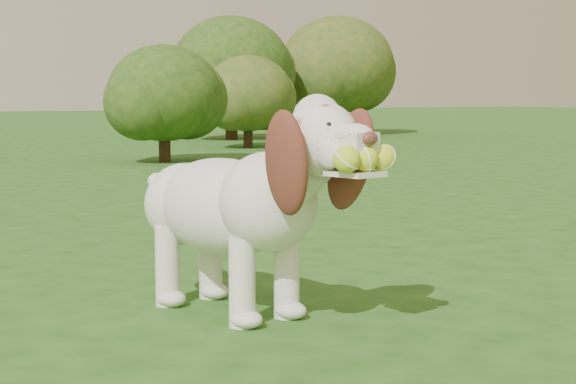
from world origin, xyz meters
TOP-DOWN VIEW (x-y plane):
  - ground at (0.00, 0.00)m, footprint 80.00×80.00m
  - dog at (-0.14, -0.51)m, footprint 0.55×1.24m
  - shrub_d at (5.13, 8.97)m, footprint 1.32×1.32m
  - shrub_c at (2.85, 6.87)m, footprint 1.33×1.33m
  - shrub_f at (6.13, 11.38)m, footprint 2.08×2.08m
  - shrub_h at (8.89, 12.15)m, footprint 2.23×2.23m

SIDE VIEW (x-z plane):
  - ground at x=0.00m, z-range 0.00..0.00m
  - dog at x=-0.14m, z-range 0.03..0.83m
  - shrub_d at x=5.13m, z-range 0.12..1.49m
  - shrub_c at x=2.85m, z-range 0.12..1.50m
  - shrub_f at x=6.13m, z-range 0.19..2.34m
  - shrub_h at x=8.89m, z-range 0.20..2.51m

